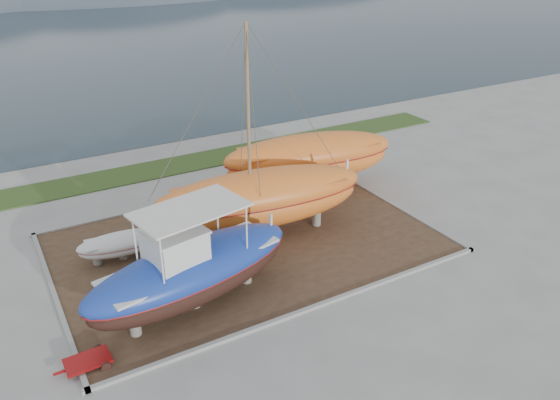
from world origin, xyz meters
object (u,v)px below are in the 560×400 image
orange_sailboat (260,138)px  orange_bare_hull (309,164)px  red_trailer (88,363)px  white_dinghy (122,246)px  blue_caique (191,260)px

orange_sailboat → orange_bare_hull: (5.09, 3.47, -3.56)m
orange_sailboat → red_trailer: bearing=-144.6°
white_dinghy → orange_sailboat: 8.24m
blue_caique → red_trailer: 5.25m
blue_caique → red_trailer: bearing=-174.7°
blue_caique → orange_bare_hull: 12.56m
orange_sailboat → red_trailer: (-9.75, -5.13, -5.15)m
orange_sailboat → white_dinghy: bearing=175.6°
white_dinghy → red_trailer: white_dinghy is taller
blue_caique → white_dinghy: (-1.51, 5.21, -1.62)m
red_trailer → white_dinghy: bearing=63.3°
orange_sailboat → orange_bare_hull: 7.12m
white_dinghy → red_trailer: (-3.10, -6.56, -0.51)m
red_trailer → orange_sailboat: bearing=26.3°
orange_sailboat → orange_bare_hull: bearing=42.0°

